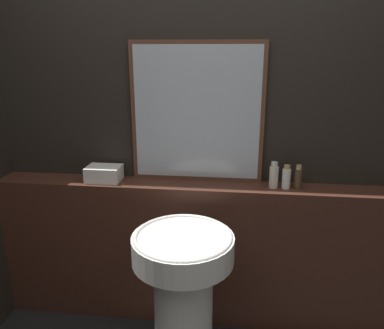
{
  "coord_description": "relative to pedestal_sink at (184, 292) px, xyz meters",
  "views": [
    {
      "loc": [
        0.24,
        -0.9,
        1.72
      ],
      "look_at": [
        0.0,
        1.12,
        1.09
      ],
      "focal_mm": 35.0,
      "sensor_mm": 36.0,
      "label": 1
    }
  ],
  "objects": [
    {
      "name": "wall_back",
      "position": [
        -0.0,
        0.61,
        0.74
      ],
      "size": [
        8.0,
        0.06,
        2.5
      ],
      "color": "black",
      "rests_on": "ground_plane"
    },
    {
      "name": "vanity_counter",
      "position": [
        -0.0,
        0.48,
        -0.05
      ],
      "size": [
        2.47,
        0.21,
        0.94
      ],
      "color": "#422319",
      "rests_on": "ground_plane"
    },
    {
      "name": "pedestal_sink",
      "position": [
        0.0,
        0.0,
        0.0
      ],
      "size": [
        0.52,
        0.52,
        0.85
      ],
      "color": "white",
      "rests_on": "ground_plane"
    },
    {
      "name": "mirror",
      "position": [
        0.01,
        0.56,
        0.84
      ],
      "size": [
        0.8,
        0.03,
        0.84
      ],
      "color": "#563323",
      "rests_on": "vanity_counter"
    },
    {
      "name": "towel_stack",
      "position": [
        -0.56,
        0.48,
        0.47
      ],
      "size": [
        0.21,
        0.15,
        0.09
      ],
      "color": "silver",
      "rests_on": "vanity_counter"
    },
    {
      "name": "shampoo_bottle",
      "position": [
        0.47,
        0.48,
        0.5
      ],
      "size": [
        0.05,
        0.05,
        0.16
      ],
      "color": "beige",
      "rests_on": "vanity_counter"
    },
    {
      "name": "conditioner_bottle",
      "position": [
        0.55,
        0.48,
        0.49
      ],
      "size": [
        0.05,
        0.05,
        0.14
      ],
      "color": "white",
      "rests_on": "vanity_counter"
    },
    {
      "name": "lotion_bottle",
      "position": [
        0.61,
        0.48,
        0.49
      ],
      "size": [
        0.04,
        0.04,
        0.15
      ],
      "color": "#4C3823",
      "rests_on": "vanity_counter"
    }
  ]
}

